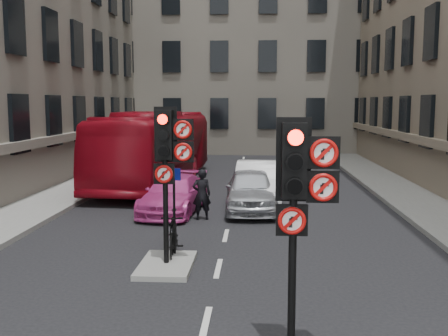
# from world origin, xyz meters

# --- Properties ---
(pavement_left) EXTENTS (3.00, 50.00, 0.16)m
(pavement_left) POSITION_xyz_m (-7.20, 12.00, 0.08)
(pavement_left) COLOR gray
(pavement_left) RESTS_ON ground
(pavement_right) EXTENTS (3.00, 50.00, 0.16)m
(pavement_right) POSITION_xyz_m (7.20, 12.00, 0.08)
(pavement_right) COLOR gray
(pavement_right) RESTS_ON ground
(centre_island) EXTENTS (1.20, 2.00, 0.12)m
(centre_island) POSITION_xyz_m (-1.20, 5.00, 0.06)
(centre_island) COLOR gray
(centre_island) RESTS_ON ground
(building_far) EXTENTS (30.00, 14.00, 20.00)m
(building_far) POSITION_xyz_m (0.00, 38.00, 10.00)
(building_far) COLOR gray
(building_far) RESTS_ON ground
(signal_near) EXTENTS (0.91, 0.40, 3.58)m
(signal_near) POSITION_xyz_m (1.49, 0.99, 2.58)
(signal_near) COLOR black
(signal_near) RESTS_ON ground
(signal_far) EXTENTS (0.91, 0.40, 3.58)m
(signal_far) POSITION_xyz_m (-1.11, 4.99, 2.70)
(signal_far) COLOR black
(signal_far) RESTS_ON centre_island
(car_silver) EXTENTS (1.88, 4.39, 1.48)m
(car_silver) POSITION_xyz_m (0.67, 11.51, 0.74)
(car_silver) COLOR #ACAEB4
(car_silver) RESTS_ON ground
(car_white) EXTENTS (1.84, 4.86, 1.58)m
(car_white) POSITION_xyz_m (0.96, 12.79, 0.79)
(car_white) COLOR silver
(car_white) RESTS_ON ground
(car_pink) EXTENTS (2.19, 4.49, 1.26)m
(car_pink) POSITION_xyz_m (-1.98, 11.11, 0.63)
(car_pink) COLOR #CB3B90
(car_pink) RESTS_ON ground
(bus_red) EXTENTS (3.73, 12.28, 3.37)m
(bus_red) POSITION_xyz_m (-3.84, 17.53, 1.69)
(bus_red) COLOR maroon
(bus_red) RESTS_ON ground
(motorcycle) EXTENTS (0.68, 1.88, 1.11)m
(motorcycle) POSITION_xyz_m (-1.19, 6.00, 0.55)
(motorcycle) COLOR black
(motorcycle) RESTS_ON ground
(motorcyclist) EXTENTS (0.68, 0.52, 1.66)m
(motorcyclist) POSITION_xyz_m (-0.90, 10.01, 0.83)
(motorcyclist) COLOR black
(motorcyclist) RESTS_ON ground
(info_sign) EXTENTS (0.36, 0.15, 2.11)m
(info_sign) POSITION_xyz_m (-1.12, 5.73, 1.48)
(info_sign) COLOR black
(info_sign) RESTS_ON centre_island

